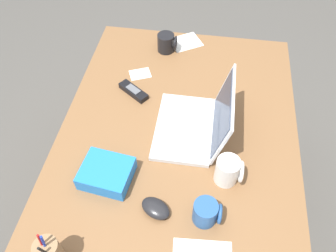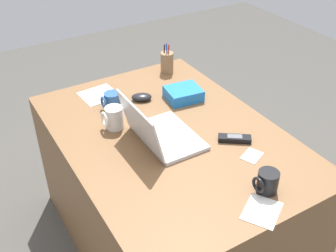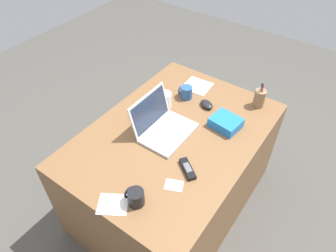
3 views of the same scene
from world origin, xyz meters
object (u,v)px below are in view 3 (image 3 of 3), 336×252
coffee_mug_tall (165,100)px  pen_holder (259,98)px  computer_mouse (207,104)px  coffee_mug_spare (136,197)px  laptop (163,126)px  cordless_phone (188,169)px  snack_bag (226,123)px  coffee_mug_white (186,92)px

coffee_mug_tall → pen_holder: pen_holder is taller
computer_mouse → coffee_mug_spare: (-0.83, -0.09, 0.03)m
laptop → coffee_mug_tall: bearing=32.9°
computer_mouse → cordless_phone: (-0.52, -0.19, -0.01)m
coffee_mug_tall → cordless_phone: size_ratio=0.74×
snack_bag → laptop: bearing=132.0°
laptop → cordless_phone: 0.33m
coffee_mug_white → cordless_phone: (-0.52, -0.35, -0.03)m
pen_holder → coffee_mug_spare: bearing=170.1°
coffee_mug_white → snack_bag: (-0.10, -0.35, -0.01)m
computer_mouse → snack_bag: 0.21m
laptop → snack_bag: bearing=-48.0°
computer_mouse → cordless_phone: computer_mouse is taller
laptop → coffee_mug_spare: 0.51m
coffee_mug_tall → pen_holder: 0.61m
coffee_mug_tall → laptop: bearing=-147.1°
coffee_mug_tall → coffee_mug_spare: 0.74m
coffee_mug_tall → cordless_phone: coffee_mug_tall is taller
cordless_phone → computer_mouse: bearing=19.8°
coffee_mug_tall → coffee_mug_spare: coffee_mug_tall is taller
coffee_mug_spare → pen_holder: (1.03, -0.18, 0.02)m
computer_mouse → coffee_mug_tall: size_ratio=0.97×
coffee_mug_tall → coffee_mug_spare: bearing=-154.9°
coffee_mug_tall → cordless_phone: (-0.36, -0.41, -0.04)m
coffee_mug_white → cordless_phone: 0.63m
coffee_mug_white → coffee_mug_tall: bearing=158.8°
laptop → pen_holder: (0.56, -0.37, 0.02)m
coffee_mug_tall → computer_mouse: bearing=-55.3°
laptop → snack_bag: size_ratio=1.94×
coffee_mug_tall → cordless_phone: bearing=-131.5°
coffee_mug_spare → cordless_phone: size_ratio=0.65×
computer_mouse → cordless_phone: size_ratio=0.72×
computer_mouse → pen_holder: 0.34m
coffee_mug_spare → pen_holder: 1.05m
snack_bag → coffee_mug_white: bearing=74.2°
laptop → coffee_mug_spare: bearing=-158.6°
computer_mouse → pen_holder: pen_holder is taller
pen_holder → snack_bag: 0.31m
laptop → computer_mouse: bearing=-15.1°
coffee_mug_spare → coffee_mug_white: bearing=17.0°
cordless_phone → coffee_mug_tall: bearing=48.5°
coffee_mug_spare → cordless_phone: (0.31, -0.10, -0.03)m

